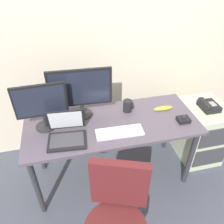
{
  "coord_description": "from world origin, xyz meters",
  "views": [
    {
      "loc": [
        -0.36,
        -1.55,
        2.04
      ],
      "look_at": [
        0.0,
        0.0,
        0.86
      ],
      "focal_mm": 36.1,
      "sensor_mm": 36.0,
      "label": 1
    }
  ],
  "objects": [
    {
      "name": "keyboard",
      "position": [
        0.03,
        -0.16,
        0.75
      ],
      "size": [
        0.41,
        0.15,
        0.03
      ],
      "color": "silver",
      "rests_on": "desk"
    },
    {
      "name": "banana",
      "position": [
        0.53,
        0.08,
        0.76
      ],
      "size": [
        0.19,
        0.04,
        0.04
      ],
      "primitive_type": "ellipsoid",
      "rotation": [
        0.0,
        0.0,
        3.14
      ],
      "color": "yellow",
      "rests_on": "desk"
    },
    {
      "name": "coffee_mug",
      "position": [
        0.19,
        0.14,
        0.79
      ],
      "size": [
        0.1,
        0.09,
        0.12
      ],
      "color": "black",
      "rests_on": "desk"
    },
    {
      "name": "monitor_main",
      "position": [
        -0.25,
        0.18,
        1.01
      ],
      "size": [
        0.57,
        0.18,
        0.47
      ],
      "color": "#262628",
      "rests_on": "desk"
    },
    {
      "name": "ground_plane",
      "position": [
        0.0,
        0.0,
        0.0
      ],
      "size": [
        8.0,
        8.0,
        0.0
      ],
      "primitive_type": "plane",
      "color": "#434755"
    },
    {
      "name": "trackball_mouse",
      "position": [
        0.64,
        -0.13,
        0.76
      ],
      "size": [
        0.11,
        0.09,
        0.07
      ],
      "color": "black",
      "rests_on": "desk"
    },
    {
      "name": "laptop",
      "position": [
        -0.41,
        -0.11,
        0.79
      ],
      "size": [
        0.33,
        0.3,
        0.24
      ],
      "color": "black",
      "rests_on": "desk"
    },
    {
      "name": "desk_phone",
      "position": [
        1.03,
        0.07,
        0.71
      ],
      "size": [
        0.17,
        0.2,
        0.09
      ],
      "color": "black",
      "rests_on": "file_cabinet"
    },
    {
      "name": "monitor_side",
      "position": [
        -0.58,
        0.08,
        0.98
      ],
      "size": [
        0.44,
        0.18,
        0.43
      ],
      "color": "#262628",
      "rests_on": "desk"
    },
    {
      "name": "file_cabinet",
      "position": [
        1.04,
        0.08,
        0.34
      ],
      "size": [
        0.42,
        0.53,
        0.68
      ],
      "color": "beige",
      "rests_on": "ground"
    },
    {
      "name": "back_wall",
      "position": [
        0.0,
        0.67,
        1.4
      ],
      "size": [
        6.0,
        0.1,
        2.8
      ],
      "primitive_type": "cube",
      "color": "beige",
      "rests_on": "ground"
    },
    {
      "name": "desk",
      "position": [
        0.0,
        0.0,
        0.65
      ],
      "size": [
        1.58,
        0.65,
        0.74
      ],
      "color": "#514956",
      "rests_on": "ground"
    }
  ]
}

